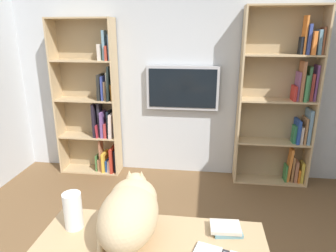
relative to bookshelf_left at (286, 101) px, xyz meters
name	(u,v)px	position (x,y,z in m)	size (l,w,h in m)	color
wall_back	(179,76)	(1.33, -0.16, 0.26)	(4.52, 0.06, 2.70)	silver
bookshelf_left	(286,101)	(0.00, 0.00, 0.00)	(0.92, 0.28, 2.19)	tan
bookshelf_right	(95,106)	(2.46, 0.00, -0.14)	(0.83, 0.28, 2.07)	tan
wall_mounted_tv	(183,88)	(1.28, -0.08, 0.12)	(0.94, 0.07, 0.57)	#B7B7BC
cat	(130,210)	(1.38, 2.31, -0.16)	(0.34, 0.67, 0.34)	#D1B284
paper_towel_roll	(73,211)	(1.74, 2.28, -0.21)	(0.11, 0.11, 0.23)	white
desk_book_stack	(226,229)	(0.83, 2.21, -0.30)	(0.19, 0.15, 0.05)	#6699A8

